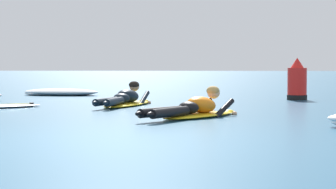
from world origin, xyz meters
TOP-DOWN VIEW (x-y plane):
  - ground_plane at (0.00, 10.00)m, footprint 120.00×120.00m
  - surfer_near at (0.93, 3.34)m, footprint 1.65×2.33m
  - surfer_far at (-0.54, 6.21)m, footprint 1.03×2.72m
  - whitewater_mid_right at (-2.82, 10.64)m, footprint 2.14×1.16m
  - channel_marker_buoy at (3.21, 8.76)m, footprint 0.47×0.47m

SIDE VIEW (x-z plane):
  - ground_plane at x=0.00m, z-range 0.00..0.00m
  - whitewater_mid_right at x=-2.82m, z-range -0.01..0.18m
  - surfer_far at x=-0.54m, z-range -0.13..0.41m
  - surfer_near at x=0.93m, z-range -0.13..0.41m
  - channel_marker_buoy at x=3.21m, z-range -0.10..0.89m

